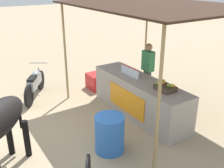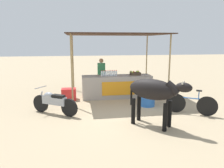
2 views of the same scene
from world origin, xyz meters
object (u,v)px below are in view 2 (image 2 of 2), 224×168
(cooler_box, at_px, (69,94))
(bicycle_leaning, at_px, (191,104))
(fruit_crate, at_px, (135,73))
(cow, at_px, (154,91))
(stall_counter, at_px, (117,86))
(water_barrel, at_px, (147,96))
(motorcycle_parked, at_px, (54,102))
(vendor_behind_counter, at_px, (101,76))

(cooler_box, relative_size, bicycle_leaning, 0.42)
(fruit_crate, height_order, cow, cow)
(stall_counter, bearing_deg, cooler_box, -177.31)
(stall_counter, xyz_separation_m, cooler_box, (-2.07, -0.10, -0.24))
(cow, bearing_deg, bicycle_leaning, 26.01)
(fruit_crate, distance_m, cow, 3.50)
(stall_counter, distance_m, cooler_box, 2.09)
(fruit_crate, bearing_deg, cow, -96.34)
(stall_counter, distance_m, cow, 3.50)
(water_barrel, xyz_separation_m, motorcycle_parked, (-3.40, -0.43, 0.04))
(water_barrel, bearing_deg, vendor_behind_counter, 123.95)
(vendor_behind_counter, distance_m, bicycle_leaning, 4.33)
(fruit_crate, relative_size, cow, 0.28)
(cow, distance_m, motorcycle_parked, 3.38)
(fruit_crate, xyz_separation_m, cooler_box, (-2.90, -0.15, -0.79))
(motorcycle_parked, bearing_deg, water_barrel, 7.24)
(vendor_behind_counter, xyz_separation_m, water_barrel, (1.49, -2.21, -0.46))
(fruit_crate, relative_size, vendor_behind_counter, 0.27)
(vendor_behind_counter, relative_size, motorcycle_parked, 1.07)
(vendor_behind_counter, bearing_deg, stall_counter, -51.89)
(vendor_behind_counter, height_order, cow, vendor_behind_counter)
(water_barrel, height_order, motorcycle_parked, motorcycle_parked)
(cooler_box, distance_m, cow, 4.25)
(stall_counter, height_order, bicycle_leaning, stall_counter)
(stall_counter, xyz_separation_m, bicycle_leaning, (2.08, -2.63, -0.13))
(vendor_behind_counter, xyz_separation_m, cooler_box, (-1.48, -0.85, -0.61))
(water_barrel, bearing_deg, stall_counter, 121.63)
(stall_counter, distance_m, motorcycle_parked, 3.14)
(fruit_crate, height_order, vendor_behind_counter, vendor_behind_counter)
(cow, distance_m, bicycle_leaning, 1.94)
(water_barrel, bearing_deg, cooler_box, 155.32)
(cooler_box, height_order, water_barrel, water_barrel)
(stall_counter, relative_size, water_barrel, 3.87)
(cooler_box, xyz_separation_m, cow, (2.52, -3.32, 0.79))
(fruit_crate, height_order, cooler_box, fruit_crate)
(water_barrel, bearing_deg, motorcycle_parked, -172.76)
(cooler_box, distance_m, bicycle_leaning, 4.86)
(cow, bearing_deg, water_barrel, 77.00)
(stall_counter, xyz_separation_m, water_barrel, (0.90, -1.46, -0.09))
(water_barrel, relative_size, bicycle_leaning, 0.55)
(fruit_crate, relative_size, cooler_box, 0.73)
(cooler_box, height_order, cow, cow)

